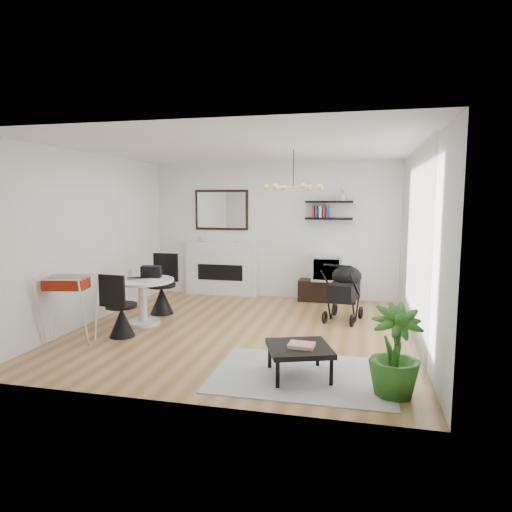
% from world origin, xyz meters
% --- Properties ---
extents(floor, '(5.00, 5.00, 0.00)m').
position_xyz_m(floor, '(0.00, 0.00, 0.00)').
color(floor, olive).
rests_on(floor, ground).
extents(ceiling, '(5.00, 5.00, 0.00)m').
position_xyz_m(ceiling, '(0.00, 0.00, 2.70)').
color(ceiling, white).
rests_on(ceiling, wall_back).
extents(wall_back, '(5.00, 0.00, 5.00)m').
position_xyz_m(wall_back, '(0.00, 2.50, 1.35)').
color(wall_back, white).
rests_on(wall_back, floor).
extents(wall_left, '(0.00, 5.00, 5.00)m').
position_xyz_m(wall_left, '(-2.50, 0.00, 1.35)').
color(wall_left, white).
rests_on(wall_left, floor).
extents(wall_right, '(0.00, 5.00, 5.00)m').
position_xyz_m(wall_right, '(2.50, 0.00, 1.35)').
color(wall_right, white).
rests_on(wall_right, floor).
extents(sheer_curtain, '(0.04, 3.60, 2.60)m').
position_xyz_m(sheer_curtain, '(2.40, 0.20, 1.35)').
color(sheer_curtain, white).
rests_on(sheer_curtain, wall_right).
extents(fireplace, '(1.50, 0.17, 2.16)m').
position_xyz_m(fireplace, '(-1.10, 2.42, 0.69)').
color(fireplace, white).
rests_on(fireplace, floor).
extents(shelf_lower, '(0.90, 0.25, 0.04)m').
position_xyz_m(shelf_lower, '(1.08, 2.37, 1.60)').
color(shelf_lower, black).
rests_on(shelf_lower, wall_back).
extents(shelf_upper, '(0.90, 0.25, 0.04)m').
position_xyz_m(shelf_upper, '(1.08, 2.37, 1.92)').
color(shelf_upper, black).
rests_on(shelf_upper, wall_back).
extents(pendant_lamp, '(0.90, 0.90, 0.10)m').
position_xyz_m(pendant_lamp, '(0.70, 0.30, 2.15)').
color(pendant_lamp, '#E3B977').
rests_on(pendant_lamp, ceiling).
extents(tv_console, '(1.10, 0.38, 0.41)m').
position_xyz_m(tv_console, '(1.08, 2.30, 0.21)').
color(tv_console, black).
rests_on(tv_console, floor).
extents(crt_tv, '(0.57, 0.49, 0.49)m').
position_xyz_m(crt_tv, '(1.08, 2.29, 0.66)').
color(crt_tv, silver).
rests_on(crt_tv, tv_console).
extents(dining_table, '(0.99, 0.99, 0.72)m').
position_xyz_m(dining_table, '(-1.64, -0.00, 0.48)').
color(dining_table, white).
rests_on(dining_table, floor).
extents(laptop, '(0.41, 0.35, 0.03)m').
position_xyz_m(laptop, '(-1.69, -0.01, 0.74)').
color(laptop, black).
rests_on(laptop, dining_table).
extents(black_bag, '(0.35, 0.26, 0.19)m').
position_xyz_m(black_bag, '(-1.57, 0.20, 0.82)').
color(black_bag, black).
rests_on(black_bag, dining_table).
extents(newspaper, '(0.45, 0.42, 0.01)m').
position_xyz_m(newspaper, '(-1.50, -0.08, 0.73)').
color(newspaper, white).
rests_on(newspaper, dining_table).
extents(drinking_glass, '(0.07, 0.07, 0.11)m').
position_xyz_m(drinking_glass, '(-1.93, 0.16, 0.78)').
color(drinking_glass, white).
rests_on(drinking_glass, dining_table).
extents(chair_far, '(0.49, 0.50, 1.03)m').
position_xyz_m(chair_far, '(-1.63, 0.71, 0.32)').
color(chair_far, black).
rests_on(chair_far, floor).
extents(chair_near, '(0.45, 0.46, 0.94)m').
position_xyz_m(chair_near, '(-1.63, -0.69, 0.30)').
color(chair_near, black).
rests_on(chair_near, floor).
extents(drying_rack, '(0.73, 0.70, 0.94)m').
position_xyz_m(drying_rack, '(-2.18, -1.08, 0.50)').
color(drying_rack, white).
rests_on(drying_rack, floor).
extents(stroller, '(0.66, 0.87, 0.99)m').
position_xyz_m(stroller, '(1.46, 1.00, 0.42)').
color(stroller, black).
rests_on(stroller, floor).
extents(rug, '(2.01, 1.45, 0.01)m').
position_xyz_m(rug, '(1.11, -1.54, 0.01)').
color(rug, '#A6A6A6').
rests_on(rug, floor).
extents(coffee_table, '(0.86, 0.86, 0.35)m').
position_xyz_m(coffee_table, '(1.07, -1.58, 0.32)').
color(coffee_table, black).
rests_on(coffee_table, rug).
extents(magazines, '(0.29, 0.24, 0.04)m').
position_xyz_m(magazines, '(1.10, -1.62, 0.38)').
color(magazines, '#D73F35').
rests_on(magazines, coffee_table).
extents(potted_plant, '(0.63, 0.63, 0.93)m').
position_xyz_m(potted_plant, '(2.07, -1.86, 0.47)').
color(potted_plant, '#2A631C').
rests_on(potted_plant, floor).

